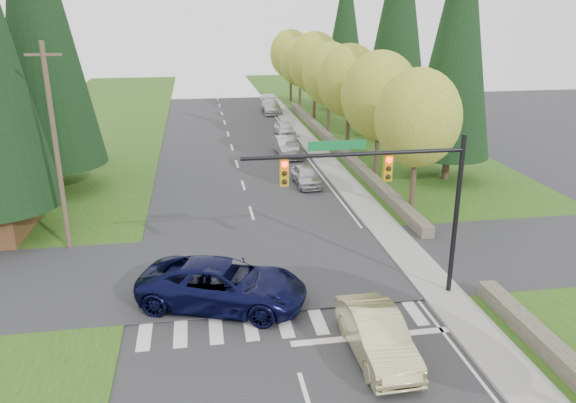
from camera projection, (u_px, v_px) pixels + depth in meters
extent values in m
plane|color=#28282B|center=(300.00, 375.00, 18.36)|extent=(120.00, 120.00, 0.00)
cube|color=#264712|center=(431.00, 180.00, 39.00)|extent=(14.00, 110.00, 0.06)
cube|color=#264712|center=(37.00, 200.00, 35.00)|extent=(14.00, 110.00, 0.06)
cube|color=#28282B|center=(268.00, 269.00, 25.82)|extent=(120.00, 8.00, 0.10)
cube|color=gray|center=(339.00, 175.00, 39.91)|extent=(1.80, 80.00, 0.13)
cube|color=gray|center=(327.00, 176.00, 39.78)|extent=(0.20, 80.00, 0.13)
cube|color=#4C4438|center=(335.00, 145.00, 47.54)|extent=(0.70, 40.00, 0.70)
cylinder|color=black|center=(456.00, 217.00, 22.55)|extent=(0.20, 0.20, 6.80)
cylinder|color=black|center=(355.00, 154.00, 20.97)|extent=(8.60, 0.16, 0.16)
cube|color=#0C662D|center=(337.00, 145.00, 20.80)|extent=(2.20, 0.04, 0.35)
cube|color=#BF8C0C|center=(388.00, 168.00, 21.37)|extent=(0.32, 0.24, 1.00)
sphere|color=#FF0C05|center=(389.00, 160.00, 21.12)|extent=(0.22, 0.22, 0.22)
cube|color=#BF8C0C|center=(284.00, 173.00, 20.75)|extent=(0.32, 0.24, 1.00)
sphere|color=#FF0C05|center=(285.00, 165.00, 20.51)|extent=(0.22, 0.22, 0.22)
cylinder|color=#473828|center=(56.00, 151.00, 26.45)|extent=(0.24, 0.24, 10.00)
cube|color=#473828|center=(43.00, 55.00, 25.01)|extent=(1.60, 0.10, 0.12)
cylinder|color=#38281C|center=(414.00, 174.00, 32.05)|extent=(0.32, 0.32, 4.76)
ellipsoid|color=olive|center=(418.00, 118.00, 30.99)|extent=(4.80, 4.80, 5.52)
cylinder|color=#38281C|center=(377.00, 145.00, 38.56)|extent=(0.32, 0.32, 4.93)
ellipsoid|color=olive|center=(380.00, 96.00, 37.47)|extent=(5.20, 5.20, 5.98)
cylinder|color=#38281C|center=(348.00, 124.00, 45.04)|extent=(0.32, 0.32, 5.04)
ellipsoid|color=olive|center=(349.00, 81.00, 43.92)|extent=(5.00, 5.00, 5.75)
cylinder|color=#38281C|center=(329.00, 110.00, 51.61)|extent=(0.32, 0.32, 4.82)
ellipsoid|color=olive|center=(330.00, 74.00, 50.54)|extent=(5.00, 5.00, 5.75)
cylinder|color=#38281C|center=(314.00, 97.00, 58.10)|extent=(0.32, 0.32, 5.15)
ellipsoid|color=olive|center=(315.00, 63.00, 56.95)|extent=(5.40, 5.40, 6.21)
cylinder|color=#38281C|center=(300.00, 90.00, 64.67)|extent=(0.32, 0.32, 4.70)
ellipsoid|color=olive|center=(300.00, 62.00, 63.62)|extent=(4.80, 4.80, 5.52)
cylinder|color=#38281C|center=(291.00, 81.00, 71.16)|extent=(0.32, 0.32, 4.98)
ellipsoid|color=olive|center=(291.00, 54.00, 70.05)|extent=(5.20, 5.20, 5.98)
cylinder|color=#38281C|center=(5.00, 219.00, 29.08)|extent=(0.50, 0.50, 2.00)
cylinder|color=#38281C|center=(59.00, 175.00, 36.70)|extent=(0.50, 0.50, 2.00)
cone|color=black|center=(35.00, 9.00, 33.32)|extent=(6.46, 6.46, 19.00)
cylinder|color=#38281C|center=(48.00, 154.00, 41.98)|extent=(0.50, 0.50, 2.00)
cone|color=black|center=(29.00, 24.00, 38.93)|extent=(5.78, 5.78, 17.00)
cylinder|color=#38281C|center=(446.00, 166.00, 38.83)|extent=(0.50, 0.50, 2.00)
cone|color=black|center=(459.00, 34.00, 35.95)|extent=(5.44, 5.44, 16.00)
cylinder|color=#38281C|center=(392.00, 126.00, 52.04)|extent=(0.50, 0.50, 2.00)
cone|color=black|center=(399.00, 14.00, 48.82)|extent=(6.12, 6.12, 18.00)
cylinder|color=#38281C|center=(343.00, 102.00, 64.93)|extent=(0.50, 0.50, 2.00)
cone|color=black|center=(345.00, 27.00, 62.21)|extent=(5.10, 5.10, 15.00)
imported|color=beige|center=(377.00, 335.00, 19.16)|extent=(1.83, 4.86, 1.59)
imported|color=black|center=(223.00, 284.00, 22.38)|extent=(7.32, 5.16, 1.85)
imported|color=#B8B7BD|center=(306.00, 176.00, 37.76)|extent=(1.67, 3.91, 1.32)
imported|color=gray|center=(292.00, 149.00, 45.20)|extent=(2.25, 4.40, 1.22)
imported|color=#ABACB0|center=(286.00, 146.00, 45.81)|extent=(1.66, 4.33, 1.41)
imported|color=silver|center=(285.00, 128.00, 52.51)|extent=(1.73, 3.93, 1.32)
imported|color=#B7B7BC|center=(271.00, 107.00, 63.56)|extent=(2.06, 4.98, 1.44)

